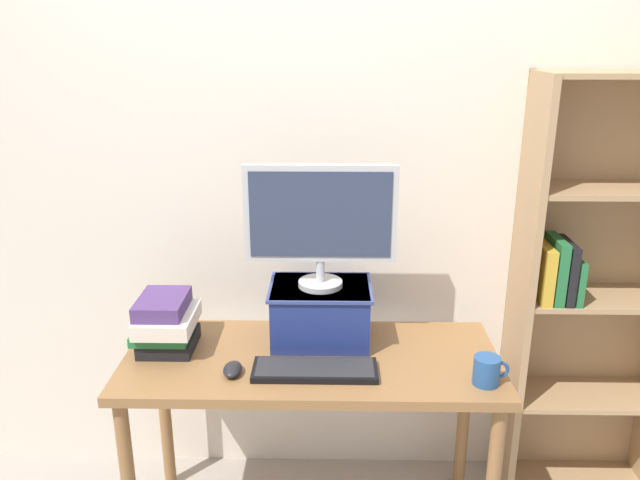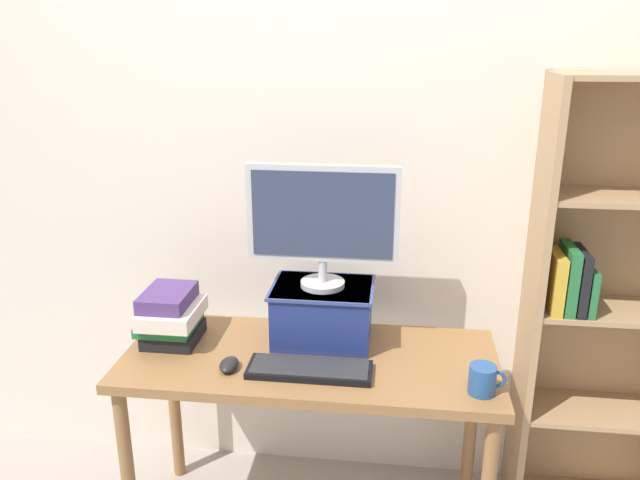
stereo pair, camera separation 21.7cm
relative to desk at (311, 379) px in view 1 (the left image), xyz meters
name	(u,v)px [view 1 (the left image)]	position (x,y,z in m)	size (l,w,h in m)	color
back_wall	(314,184)	(0.00, 0.45, 0.63)	(7.00, 0.08, 2.60)	beige
desk	(311,379)	(0.00, 0.00, 0.00)	(1.36, 0.58, 0.77)	olive
bookshelf_unit	(592,294)	(1.11, 0.30, 0.22)	(0.65, 0.28, 1.76)	tan
riser_box	(320,311)	(0.03, 0.13, 0.21)	(0.38, 0.29, 0.22)	navy
computer_monitor	(320,219)	(0.03, 0.13, 0.58)	(0.55, 0.16, 0.46)	#B7B7BA
keyboard	(315,370)	(0.02, -0.12, 0.11)	(0.43, 0.15, 0.02)	black
computer_mouse	(233,369)	(-0.27, -0.13, 0.11)	(0.06, 0.10, 0.04)	black
book_stack	(166,323)	(-0.54, 0.05, 0.20)	(0.22, 0.25, 0.20)	black
coffee_mug	(487,371)	(0.59, -0.18, 0.15)	(0.12, 0.09, 0.10)	#234C84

